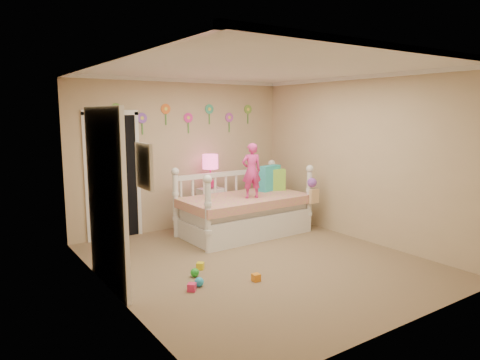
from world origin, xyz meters
TOP-DOWN VIEW (x-y plane):
  - floor at (0.00, 0.00)m, footprint 4.00×4.50m
  - ceiling at (0.00, 0.00)m, footprint 4.00×4.50m
  - back_wall at (0.00, 2.25)m, footprint 4.00×0.01m
  - left_wall at (-2.00, 0.00)m, footprint 0.01×4.50m
  - right_wall at (2.00, 0.00)m, footprint 0.01×4.50m
  - crown_molding at (0.00, 0.00)m, footprint 4.00×4.50m
  - daybed at (0.62, 1.25)m, footprint 2.17×1.20m
  - pillow_turquoise at (1.31, 1.44)m, footprint 0.47×0.27m
  - pillow_lime at (1.39, 1.42)m, footprint 0.42×0.31m
  - child at (0.64, 1.07)m, footprint 0.37×0.30m
  - nightstand at (0.40, 1.97)m, footprint 0.45×0.36m
  - table_lamp at (0.40, 1.97)m, footprint 0.27×0.27m
  - closet_doorway at (-1.25, 2.23)m, footprint 0.90×0.04m
  - flower_decals at (-0.09, 2.24)m, footprint 3.40×0.02m
  - mirror_closet at (-1.96, 0.30)m, footprint 0.07×1.30m
  - wall_picture at (-1.97, -0.90)m, footprint 0.05×0.34m
  - hanging_bag at (1.65, 0.69)m, footprint 0.20×0.16m
  - toy_scatter at (-0.85, -0.07)m, footprint 1.16×1.48m

SIDE VIEW (x-z plane):
  - floor at x=0.00m, z-range -0.01..0.01m
  - toy_scatter at x=-0.85m, z-range 0.00..0.11m
  - nightstand at x=0.40m, z-range 0.00..0.70m
  - daybed at x=0.62m, z-range 0.00..1.16m
  - hanging_bag at x=1.65m, z-range 0.53..0.89m
  - pillow_lime at x=1.39m, z-range 0.65..1.03m
  - pillow_turquoise at x=1.31m, z-range 0.65..1.09m
  - closet_doorway at x=-1.25m, z-range 0.00..2.07m
  - mirror_closet at x=-1.96m, z-range 0.00..2.10m
  - child at x=0.64m, z-range 0.65..1.54m
  - table_lamp at x=0.40m, z-range 0.80..1.40m
  - back_wall at x=0.00m, z-range 0.00..2.60m
  - left_wall at x=-2.00m, z-range 0.00..2.60m
  - right_wall at x=2.00m, z-range 0.00..2.60m
  - wall_picture at x=-1.97m, z-range 1.34..1.76m
  - flower_decals at x=-0.09m, z-range 1.69..2.19m
  - crown_molding at x=0.00m, z-range 2.54..2.60m
  - ceiling at x=0.00m, z-range 2.60..2.60m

